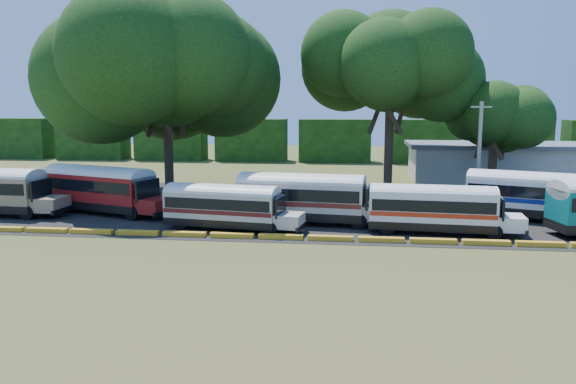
# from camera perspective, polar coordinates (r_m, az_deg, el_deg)

# --- Properties ---
(ground) EXTENTS (160.00, 160.00, 0.00)m
(ground) POSITION_cam_1_polar(r_m,az_deg,el_deg) (32.88, 1.63, -5.31)
(ground) COLOR #3D501A
(ground) RESTS_ON ground
(asphalt_strip) EXTENTS (64.00, 24.00, 0.02)m
(asphalt_strip) POSITION_cam_1_polar(r_m,az_deg,el_deg) (44.52, 4.33, -1.56)
(asphalt_strip) COLOR black
(asphalt_strip) RESTS_ON ground
(curb) EXTENTS (53.70, 0.45, 0.30)m
(curb) POSITION_cam_1_polar(r_m,az_deg,el_deg) (33.81, 1.79, -4.65)
(curb) COLOR gold
(curb) RESTS_ON ground
(terminal_building) EXTENTS (19.00, 9.00, 4.00)m
(terminal_building) POSITION_cam_1_polar(r_m,az_deg,el_deg) (63.86, 20.55, 2.91)
(terminal_building) COLOR beige
(terminal_building) RESTS_ON ground
(treeline_backdrop) EXTENTS (130.00, 4.00, 6.00)m
(treeline_backdrop) POSITION_cam_1_polar(r_m,az_deg,el_deg) (79.96, 4.81, 5.23)
(treeline_backdrop) COLOR black
(treeline_backdrop) RESTS_ON ground
(bus_red) EXTENTS (11.03, 6.14, 3.54)m
(bus_red) POSITION_cam_1_polar(r_m,az_deg,el_deg) (44.04, -18.44, 0.56)
(bus_red) COLOR black
(bus_red) RESTS_ON ground
(bus_cream_west) EXTENTS (9.28, 3.55, 2.97)m
(bus_cream_west) POSITION_cam_1_polar(r_m,az_deg,el_deg) (36.47, -6.39, -1.25)
(bus_cream_west) COLOR black
(bus_cream_west) RESTS_ON ground
(bus_cream_east) EXTENTS (10.69, 3.75, 3.44)m
(bus_cream_east) POSITION_cam_1_polar(r_m,az_deg,el_deg) (38.17, 1.71, -0.34)
(bus_cream_east) COLOR black
(bus_cream_east) RESTS_ON ground
(bus_white_red) EXTENTS (9.59, 3.10, 3.10)m
(bus_white_red) POSITION_cam_1_polar(r_m,az_deg,el_deg) (36.35, 14.74, -1.41)
(bus_white_red) COLOR black
(bus_white_red) RESTS_ON ground
(bus_white_blue) EXTENTS (10.65, 6.20, 3.43)m
(bus_white_blue) POSITION_cam_1_polar(r_m,az_deg,el_deg) (42.77, 23.79, -0.10)
(bus_white_blue) COLOR black
(bus_white_blue) RESTS_ON ground
(tree_west) EXTENTS (15.37, 15.37, 17.33)m
(tree_west) POSITION_cam_1_polar(r_m,az_deg,el_deg) (50.66, -12.34, 12.78)
(tree_west) COLOR #39281C
(tree_west) RESTS_ON ground
(tree_center) EXTENTS (12.67, 12.67, 16.59)m
(tree_center) POSITION_cam_1_polar(r_m,az_deg,el_deg) (53.68, 10.42, 12.86)
(tree_center) COLOR #39281C
(tree_center) RESTS_ON ground
(tree_east) EXTENTS (7.52, 7.52, 9.83)m
(tree_east) POSITION_cam_1_polar(r_m,az_deg,el_deg) (55.63, 20.30, 7.26)
(tree_east) COLOR #39281C
(tree_east) RESTS_ON ground
(utility_pole) EXTENTS (1.60, 0.30, 8.29)m
(utility_pole) POSITION_cam_1_polar(r_m,az_deg,el_deg) (46.45, 18.84, 3.71)
(utility_pole) COLOR gray
(utility_pole) RESTS_ON ground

